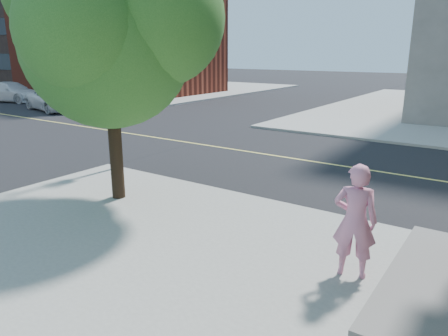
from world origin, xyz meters
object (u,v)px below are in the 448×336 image
Objects in this scene: man_on_phone at (355,221)px; car_b at (11,92)px; street_tree at (110,22)px; signal_pole at (61,53)px; car_a at (55,100)px.

man_on_phone reaches higher than car_b.
car_b is (-23.41, 10.44, -3.58)m from street_tree.
man_on_phone is at bearing -4.57° from street_tree.
street_tree is at bearing -127.98° from car_b.
man_on_phone is 31.37m from car_b.
street_tree is 1.51× the size of signal_pole.
signal_pole is (-10.36, 2.20, 2.56)m from man_on_phone.
car_a is (-22.39, 9.85, -0.37)m from man_on_phone.
man_on_phone is 0.44× the size of signal_pole.
man_on_phone is 6.83m from street_tree.
street_tree is 19.24m from car_a.
car_b is at bearing 155.97° from street_tree.
man_on_phone is at bearing -101.17° from car_a.
signal_pole is 14.56m from car_a.
signal_pole reaches higher than man_on_phone.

